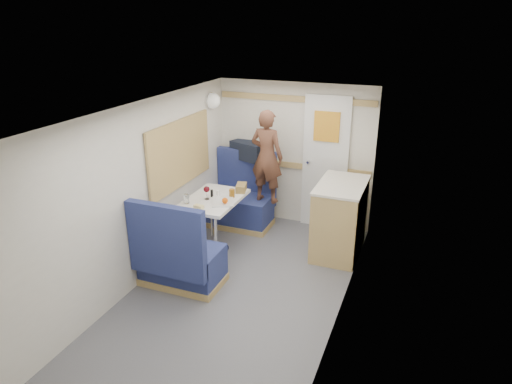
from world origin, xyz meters
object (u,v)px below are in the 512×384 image
at_px(orange_fruit, 225,201).
at_px(cheese_block, 199,207).
at_px(bench_far, 241,204).
at_px(tray, 223,201).
at_px(beer_glass, 232,193).
at_px(bread_loaf, 241,188).
at_px(galley_counter, 340,218).
at_px(salt_grinder, 218,194).
at_px(person, 267,157).
at_px(pepper_grinder, 212,193).
at_px(duffel_bag, 249,151).
at_px(dinette_table, 213,210).
at_px(wine_glass, 207,190).
at_px(tumbler_left, 186,199).
at_px(bench_near, 179,261).
at_px(dome_light, 213,101).

relative_size(orange_fruit, cheese_block, 0.66).
bearing_deg(bench_far, tray, -79.93).
relative_size(beer_glass, bread_loaf, 0.49).
xyz_separation_m(galley_counter, salt_grinder, (-1.43, -0.48, 0.30)).
bearing_deg(person, orange_fruit, 86.30).
distance_m(person, pepper_grinder, 0.93).
xyz_separation_m(orange_fruit, cheese_block, (-0.22, -0.24, -0.02)).
bearing_deg(duffel_bag, dinette_table, -71.45).
distance_m(wine_glass, bread_loaf, 0.50).
relative_size(tray, tumbler_left, 3.00).
bearing_deg(bench_near, beer_glass, 78.24).
height_order(beer_glass, salt_grinder, beer_glass).
relative_size(cheese_block, wine_glass, 0.64).
bearing_deg(bread_loaf, tumbler_left, -126.47).
distance_m(bench_near, orange_fruit, 0.90).
height_order(tray, orange_fruit, orange_fruit).
xyz_separation_m(galley_counter, tumbler_left, (-1.69, -0.80, 0.31)).
bearing_deg(tray, pepper_grinder, 151.21).
xyz_separation_m(orange_fruit, beer_glass, (-0.02, 0.25, -0.00)).
height_order(bench_far, beer_glass, bench_far).
bearing_deg(galley_counter, salt_grinder, -161.37).
distance_m(person, salt_grinder, 0.87).
xyz_separation_m(beer_glass, pepper_grinder, (-0.24, -0.07, -0.01)).
bearing_deg(pepper_grinder, beer_glass, 16.44).
height_order(galley_counter, wine_glass, galley_counter).
distance_m(bench_near, duffel_bag, 2.11).
bearing_deg(tumbler_left, cheese_block, -27.76).
bearing_deg(wine_glass, bench_far, 86.49).
relative_size(dome_light, bread_loaf, 0.92).
xyz_separation_m(duffel_bag, orange_fruit, (0.20, -1.25, -0.25)).
distance_m(bench_far, cheese_block, 1.32).
bearing_deg(tray, tumbler_left, -154.59).
height_order(bench_near, tumbler_left, bench_near).
bearing_deg(person, salt_grinder, 70.16).
bearing_deg(bench_far, pepper_grinder, -92.51).
distance_m(orange_fruit, cheese_block, 0.33).
bearing_deg(tray, cheese_block, -118.02).
xyz_separation_m(beer_glass, salt_grinder, (-0.17, -0.05, -0.01)).
bearing_deg(bench_near, pepper_grinder, 92.28).
bearing_deg(wine_glass, person, 61.17).
bearing_deg(dinette_table, galley_counter, 20.54).
relative_size(duffel_bag, cheese_block, 4.86).
relative_size(salt_grinder, bread_loaf, 0.39).
height_order(pepper_grinder, bread_loaf, bread_loaf).
xyz_separation_m(cheese_block, pepper_grinder, (-0.04, 0.42, 0.01)).
bearing_deg(salt_grinder, tray, -45.66).
relative_size(bench_near, person, 0.84).
bearing_deg(person, tumbler_left, 66.33).
height_order(person, bread_loaf, person).
height_order(dinette_table, pepper_grinder, pepper_grinder).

